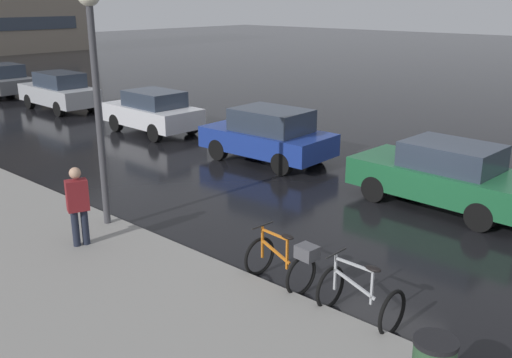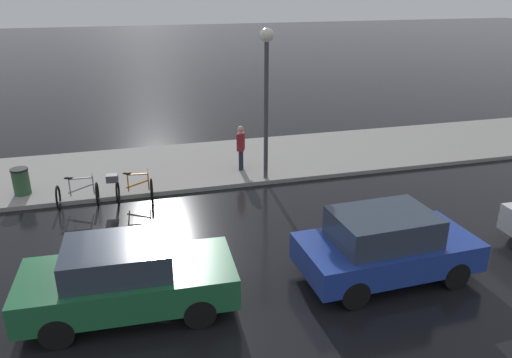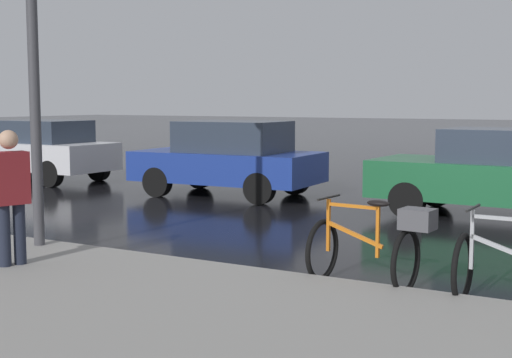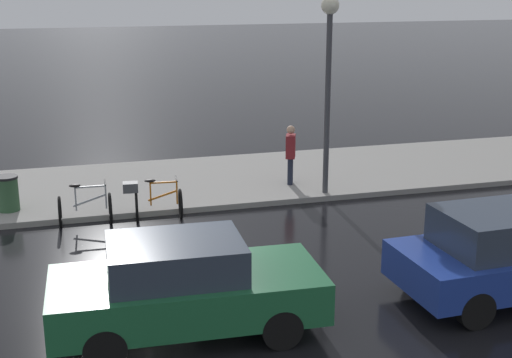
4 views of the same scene
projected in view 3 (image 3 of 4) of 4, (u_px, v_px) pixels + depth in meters
ground_plane at (446, 237)px, 10.74m from camera, size 140.00×140.00×0.00m
bicycle_second at (375, 244)px, 7.72m from camera, size 0.81×1.37×0.99m
car_green at (499, 173)px, 12.41m from camera, size 2.02×4.32×1.57m
car_blue at (229, 158)px, 15.36m from camera, size 2.05×4.03×1.62m
car_white at (42, 150)px, 18.18m from camera, size 1.91×3.91×1.56m
pedestrian at (10, 195)px, 8.23m from camera, size 0.46×0.37×1.72m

